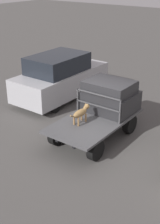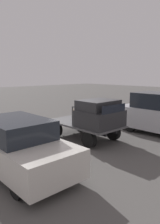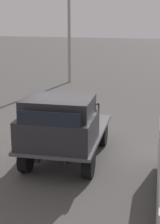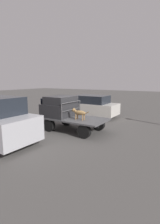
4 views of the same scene
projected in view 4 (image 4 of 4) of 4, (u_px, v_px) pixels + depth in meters
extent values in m
plane|color=#514F4C|center=(74.00, 131.00, 9.81)|extent=(80.00, 80.00, 0.00)
cylinder|color=black|center=(49.00, 125.00, 9.67)|extent=(0.69, 0.24, 0.69)
cylinder|color=black|center=(66.00, 120.00, 11.01)|extent=(0.69, 0.24, 0.69)
cylinder|color=black|center=(84.00, 131.00, 8.49)|extent=(0.69, 0.24, 0.69)
cylinder|color=black|center=(99.00, 124.00, 9.83)|extent=(0.69, 0.24, 0.69)
cube|color=black|center=(71.00, 122.00, 9.42)|extent=(3.34, 0.10, 0.18)
cube|color=black|center=(77.00, 120.00, 9.99)|extent=(3.34, 0.10, 0.18)
cube|color=#4C4C4F|center=(74.00, 118.00, 9.68)|extent=(3.63, 1.93, 0.08)
cube|color=#28282B|center=(60.00, 110.00, 10.14)|extent=(1.52, 1.81, 0.72)
cube|color=#28282B|center=(61.00, 100.00, 9.97)|extent=(1.29, 1.66, 0.44)
cube|color=black|center=(50.00, 100.00, 10.44)|extent=(0.02, 1.48, 0.33)
cube|color=#4C4C4F|center=(61.00, 112.00, 8.95)|extent=(0.04, 0.04, 0.88)
cube|color=#4C4C4F|center=(80.00, 108.00, 10.42)|extent=(0.04, 0.04, 0.88)
cube|color=#4C4C4F|center=(71.00, 102.00, 9.61)|extent=(0.04, 1.77, 0.04)
cube|color=#4C4C4F|center=(71.00, 110.00, 9.69)|extent=(0.04, 1.77, 0.04)
cylinder|color=#9E7547|center=(76.00, 117.00, 9.20)|extent=(0.06, 0.06, 0.29)
cylinder|color=#9E7547|center=(78.00, 116.00, 9.35)|extent=(0.06, 0.06, 0.29)
cylinder|color=#9E7547|center=(83.00, 118.00, 8.98)|extent=(0.06, 0.06, 0.29)
cylinder|color=#9E7547|center=(84.00, 117.00, 9.13)|extent=(0.06, 0.06, 0.29)
ellipsoid|color=olive|center=(80.00, 113.00, 9.13)|extent=(0.68, 0.24, 0.24)
sphere|color=#9E7547|center=(77.00, 113.00, 9.23)|extent=(0.11, 0.11, 0.11)
cylinder|color=olive|center=(75.00, 111.00, 9.27)|extent=(0.17, 0.13, 0.17)
sphere|color=olive|center=(74.00, 110.00, 9.31)|extent=(0.18, 0.18, 0.18)
cone|color=#9E7547|center=(73.00, 110.00, 9.36)|extent=(0.10, 0.10, 0.10)
cone|color=olive|center=(73.00, 109.00, 9.25)|extent=(0.06, 0.08, 0.10)
cone|color=olive|center=(74.00, 108.00, 9.34)|extent=(0.06, 0.08, 0.10)
cylinder|color=olive|center=(86.00, 113.00, 8.92)|extent=(0.29, 0.04, 0.19)
cylinder|color=black|center=(70.00, 112.00, 13.75)|extent=(0.60, 0.20, 0.60)
cylinder|color=black|center=(80.00, 110.00, 15.06)|extent=(0.60, 0.20, 0.60)
cylinder|color=black|center=(101.00, 116.00, 12.35)|extent=(0.60, 0.20, 0.60)
cylinder|color=black|center=(109.00, 113.00, 13.66)|extent=(0.60, 0.20, 0.60)
cube|color=beige|center=(90.00, 108.00, 13.64)|extent=(4.33, 1.86, 0.82)
cube|color=#1E232B|center=(92.00, 99.00, 13.40)|extent=(2.38, 1.67, 0.59)
cylinder|color=black|center=(28.00, 135.00, 8.04)|extent=(0.60, 0.20, 0.60)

